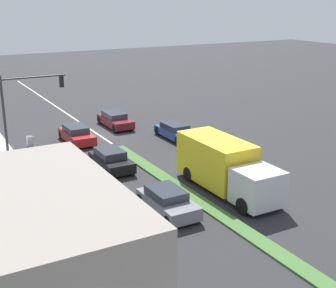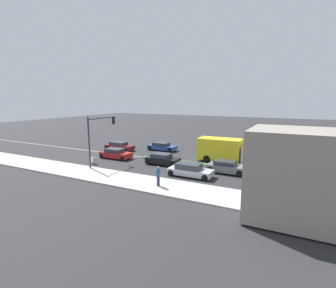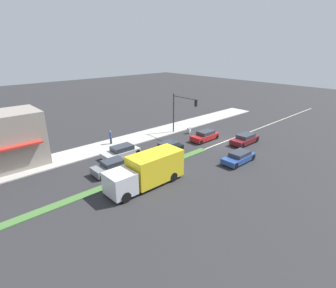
# 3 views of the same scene
# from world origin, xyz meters

# --- Properties ---
(ground_plane) EXTENTS (160.00, 160.00, 0.00)m
(ground_plane) POSITION_xyz_m (0.00, 18.00, 0.00)
(ground_plane) COLOR #2B2B2D
(sidewalk_right) EXTENTS (4.00, 73.00, 0.12)m
(sidewalk_right) POSITION_xyz_m (9.00, 18.50, 0.06)
(sidewalk_right) COLOR #B2AFA8
(sidewalk_right) RESTS_ON ground
(lane_marking_center) EXTENTS (0.16, 60.00, 0.01)m
(lane_marking_center) POSITION_xyz_m (0.00, 0.00, 0.00)
(lane_marking_center) COLOR beige
(lane_marking_center) RESTS_ON ground
(building_corner_store) EXTENTS (5.49, 7.58, 5.69)m
(building_corner_store) POSITION_xyz_m (10.66, 23.08, 2.96)
(building_corner_store) COLOR gray
(building_corner_store) RESTS_ON sidewalk_right
(traffic_signal_main) EXTENTS (4.59, 0.34, 5.60)m
(traffic_signal_main) POSITION_xyz_m (6.12, 1.94, 3.90)
(traffic_signal_main) COLOR #333338
(traffic_signal_main) RESTS_ON sidewalk_right
(pedestrian) EXTENTS (0.34, 0.34, 1.77)m
(pedestrian) POSITION_xyz_m (9.28, 11.46, 1.06)
(pedestrian) COLOR #282D42
(pedestrian) RESTS_ON sidewalk_right
(warning_aframe_sign) EXTENTS (0.45, 0.53, 0.84)m
(warning_aframe_sign) POSITION_xyz_m (5.66, 0.60, 0.43)
(warning_aframe_sign) COLOR silver
(warning_aframe_sign) RESTS_ON ground
(delivery_truck) EXTENTS (2.44, 7.50, 2.87)m
(delivery_truck) POSITION_xyz_m (-2.20, 14.45, 1.47)
(delivery_truck) COLOR silver
(delivery_truck) RESTS_ON ground
(coupe_blue) EXTENTS (1.76, 4.21, 1.18)m
(coupe_blue) POSITION_xyz_m (-5.00, 4.02, 0.59)
(coupe_blue) COLOR #284793
(coupe_blue) RESTS_ON ground
(sedan_silver) EXTENTS (1.83, 4.39, 1.30)m
(sedan_silver) POSITION_xyz_m (5.00, 12.67, 0.62)
(sedan_silver) COLOR #B7BABF
(sedan_silver) RESTS_ON ground
(suv_black) EXTENTS (1.80, 3.87, 1.31)m
(suv_black) POSITION_xyz_m (2.20, 8.03, 0.63)
(suv_black) COLOR black
(suv_black) RESTS_ON ground
(suv_grey) EXTENTS (1.82, 3.87, 1.30)m
(suv_grey) POSITION_xyz_m (2.20, 15.57, 0.64)
(suv_grey) COLOR slate
(suv_grey) RESTS_ON ground
(hatchback_red) EXTENTS (1.77, 4.08, 1.28)m
(hatchback_red) POSITION_xyz_m (2.20, 1.17, 0.62)
(hatchback_red) COLOR #AD1E1E
(hatchback_red) RESTS_ON ground
(sedan_maroon) EXTENTS (1.78, 4.32, 1.26)m
(sedan_maroon) POSITION_xyz_m (-2.20, -1.62, 0.62)
(sedan_maroon) COLOR maroon
(sedan_maroon) RESTS_ON ground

